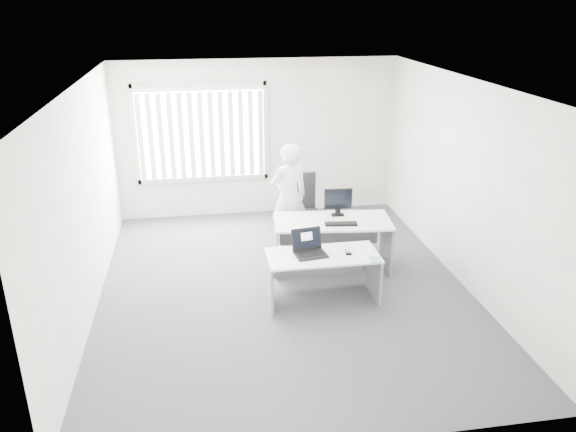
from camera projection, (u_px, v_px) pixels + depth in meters
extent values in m
plane|color=#585960|center=(284.00, 287.00, 7.82)|extent=(6.00, 6.00, 0.00)
cube|color=white|center=(258.00, 139.00, 10.06)|extent=(5.00, 0.02, 2.80)
cube|color=white|center=(341.00, 312.00, 4.55)|extent=(5.00, 0.02, 2.80)
cube|color=white|center=(84.00, 203.00, 6.93)|extent=(0.02, 6.00, 2.80)
cube|color=white|center=(464.00, 183.00, 7.68)|extent=(0.02, 6.00, 2.80)
cube|color=white|center=(283.00, 84.00, 6.79)|extent=(5.00, 6.00, 0.02)
cube|color=#B7B7B2|center=(201.00, 133.00, 9.82)|extent=(2.32, 0.06, 1.76)
cube|color=white|center=(323.00, 256.00, 7.28)|extent=(1.45, 0.68, 0.03)
cube|color=gray|center=(269.00, 282.00, 7.29)|extent=(0.04, 0.63, 0.63)
cube|color=gray|center=(374.00, 274.00, 7.51)|extent=(0.04, 0.63, 0.63)
cube|color=white|center=(333.00, 221.00, 8.11)|extent=(1.75, 0.96, 0.03)
cube|color=gray|center=(276.00, 247.00, 8.21)|extent=(0.12, 0.72, 0.73)
cube|color=gray|center=(387.00, 244.00, 8.30)|extent=(0.12, 0.72, 0.73)
cylinder|color=black|center=(304.00, 241.00, 9.21)|extent=(0.70, 0.70, 0.09)
cylinder|color=black|center=(304.00, 229.00, 9.13)|extent=(0.08, 0.08, 0.50)
cube|color=black|center=(304.00, 215.00, 9.04)|extent=(0.53, 0.53, 0.08)
cube|color=black|center=(301.00, 190.00, 9.12)|extent=(0.48, 0.10, 0.59)
imported|color=white|center=(289.00, 198.00, 8.73)|extent=(0.73, 0.58, 1.73)
cube|color=white|center=(355.00, 254.00, 7.28)|extent=(0.39, 0.33, 0.00)
cube|color=silver|center=(375.00, 259.00, 7.13)|extent=(0.17, 0.21, 0.01)
cube|color=black|center=(341.00, 224.00, 7.95)|extent=(0.47, 0.21, 0.02)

